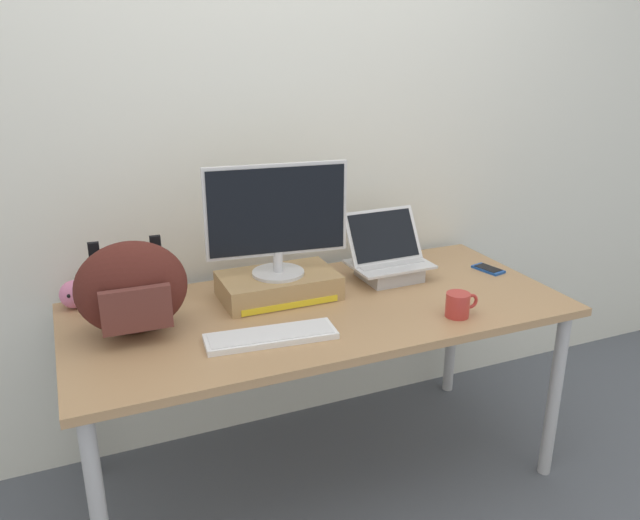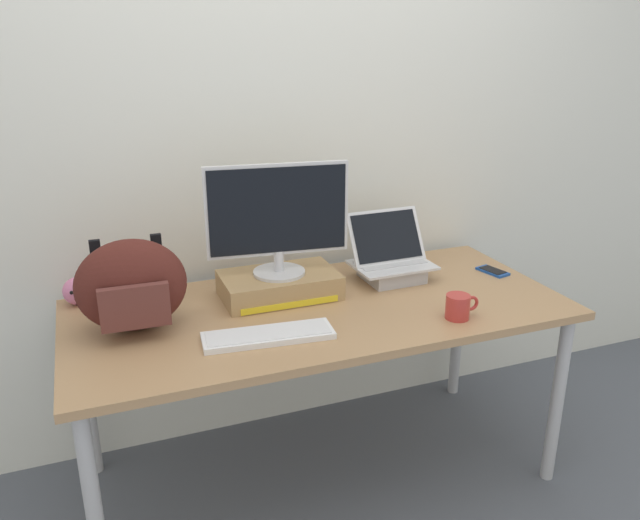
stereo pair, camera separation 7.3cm
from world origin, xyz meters
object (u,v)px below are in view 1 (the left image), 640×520
Objects in this scene: open_laptop at (388,265)px; coffee_mug at (458,305)px; external_keyboard at (271,336)px; cell_phone at (488,269)px; desktop_monitor at (277,218)px; messenger_backpack at (132,288)px; toner_box_yellow at (279,285)px; plush_toy at (74,294)px.

coffee_mug is at bearing -84.96° from open_laptop.
external_keyboard is 3.06× the size of cell_phone.
external_keyboard is 0.67m from coffee_mug.
coffee_mug is 0.51m from cell_phone.
open_laptop is at bearing 8.14° from desktop_monitor.
coffee_mug is (1.07, -0.31, -0.11)m from messenger_backpack.
messenger_backpack is at bearing -169.49° from toner_box_yellow.
desktop_monitor reaches higher than messenger_backpack.
toner_box_yellow reaches higher than cell_phone.
open_laptop reaches higher than toner_box_yellow.
plush_toy is at bearing 122.03° from messenger_backpack.
cell_phone is at bearing 18.90° from external_keyboard.
cell_phone is (1.05, 0.25, -0.01)m from external_keyboard.
plush_toy is (-0.72, 0.20, 0.01)m from toner_box_yellow.
open_laptop is at bearing 1.45° from toner_box_yellow.
desktop_monitor is 0.79m from plush_toy.
plush_toy reaches higher than cell_phone.
cell_phone is (0.39, 0.34, -0.04)m from coffee_mug.
desktop_monitor is 1.19× the size of external_keyboard.
toner_box_yellow is at bearing -15.40° from plush_toy.
open_laptop is at bearing 96.30° from coffee_mug.
plush_toy is (-0.72, 0.20, -0.26)m from desktop_monitor.
desktop_monitor is 0.96m from cell_phone.
cell_phone is at bearing -9.61° from plush_toy.
toner_box_yellow is 0.26m from desktop_monitor.
desktop_monitor is 1.63× the size of open_laptop.
toner_box_yellow is at bearing 87.56° from desktop_monitor.
desktop_monitor reaches higher than cell_phone.
messenger_backpack is (-0.40, 0.23, 0.15)m from external_keyboard.
desktop_monitor is at bearing 11.79° from messenger_backpack.
open_laptop is at bearing 155.01° from cell_phone.
open_laptop reaches higher than plush_toy.
messenger_backpack is 1.46m from cell_phone.
open_laptop is 0.73× the size of external_keyboard.
messenger_backpack is 3.59× the size of plush_toy.
plush_toy is (-0.58, 0.52, 0.04)m from external_keyboard.
toner_box_yellow is 4.25× the size of plush_toy.
open_laptop reaches higher than external_keyboard.
toner_box_yellow reaches higher than coffee_mug.
toner_box_yellow is 1.18× the size of messenger_backpack.
plush_toy reaches higher than coffee_mug.
desktop_monitor is 4.15× the size of coffee_mug.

